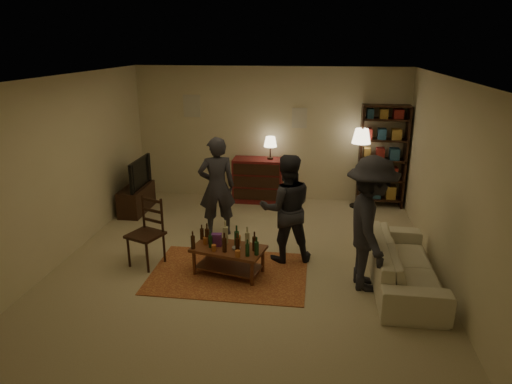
% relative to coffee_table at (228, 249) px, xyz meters
% --- Properties ---
extents(floor, '(6.00, 6.00, 0.00)m').
position_rel_coffee_table_xyz_m(floor, '(0.20, 0.43, -0.38)').
color(floor, '#C6B793').
rests_on(floor, ground).
extents(room_shell, '(6.00, 6.00, 6.00)m').
position_rel_coffee_table_xyz_m(room_shell, '(-0.45, 3.41, 1.44)').
color(room_shell, beige).
rests_on(room_shell, ground).
extents(rug, '(2.20, 1.50, 0.01)m').
position_rel_coffee_table_xyz_m(rug, '(0.01, -0.00, -0.37)').
color(rug, maroon).
rests_on(rug, ground).
extents(coffee_table, '(1.09, 0.75, 0.75)m').
position_rel_coffee_table_xyz_m(coffee_table, '(0.00, 0.00, 0.00)').
color(coffee_table, brown).
rests_on(coffee_table, ground).
extents(dining_chair, '(0.58, 0.58, 1.03)m').
position_rel_coffee_table_xyz_m(dining_chair, '(-1.22, 0.17, 0.17)').
color(dining_chair, black).
rests_on(dining_chair, ground).
extents(tv_stand, '(0.40, 1.00, 1.06)m').
position_rel_coffee_table_xyz_m(tv_stand, '(-2.24, 2.23, 0.01)').
color(tv_stand, black).
rests_on(tv_stand, ground).
extents(dresser, '(1.00, 0.50, 1.36)m').
position_rel_coffee_table_xyz_m(dresser, '(0.01, 3.14, 0.10)').
color(dresser, maroon).
rests_on(dresser, ground).
extents(bookshelf, '(0.90, 0.34, 2.02)m').
position_rel_coffee_table_xyz_m(bookshelf, '(2.45, 3.21, 0.66)').
color(bookshelf, black).
rests_on(bookshelf, ground).
extents(floor_lamp, '(0.36, 0.36, 1.58)m').
position_rel_coffee_table_xyz_m(floor_lamp, '(2.01, 3.08, 0.95)').
color(floor_lamp, black).
rests_on(floor_lamp, ground).
extents(sofa, '(0.81, 2.08, 0.61)m').
position_rel_coffee_table_xyz_m(sofa, '(2.40, 0.03, -0.07)').
color(sofa, beige).
rests_on(sofa, ground).
extents(person_left, '(0.72, 0.59, 1.69)m').
position_rel_coffee_table_xyz_m(person_left, '(-0.45, 1.38, 0.47)').
color(person_left, '#28272F').
rests_on(person_left, ground).
extents(person_right, '(0.91, 0.78, 1.63)m').
position_rel_coffee_table_xyz_m(person_right, '(0.77, 0.58, 0.44)').
color(person_right, '#25242C').
rests_on(person_right, ground).
extents(person_by_sofa, '(0.76, 1.22, 1.81)m').
position_rel_coffee_table_xyz_m(person_by_sofa, '(1.90, -0.09, 0.52)').
color(person_by_sofa, '#24232A').
rests_on(person_by_sofa, ground).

